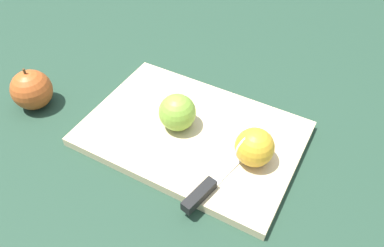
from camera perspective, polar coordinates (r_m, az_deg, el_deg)
The scene contains 7 objects.
ground_plane at distance 0.79m, azimuth -0.00°, elevation -2.03°, with size 4.00×4.00×0.00m, color #1E3828.
cutting_board at distance 0.78m, azimuth -0.00°, elevation -1.54°, with size 0.46×0.34×0.02m.
apple_half_left at distance 0.76m, azimuth -2.26°, elevation 1.72°, with size 0.08×0.08×0.08m.
apple_half_right at distance 0.70m, azimuth 9.50°, elevation -3.57°, with size 0.07×0.07×0.07m.
knife at distance 0.67m, azimuth 1.74°, elevation -10.31°, with size 0.04×0.17×0.02m.
apple_slice at distance 0.78m, azimuth 9.62°, elevation -1.28°, with size 0.06×0.06×0.01m.
apple_whole at distance 0.90m, azimuth -23.24°, elevation 4.75°, with size 0.09×0.09×0.10m.
Camera 1 is at (0.30, -0.44, 0.58)m, focal length 35.00 mm.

